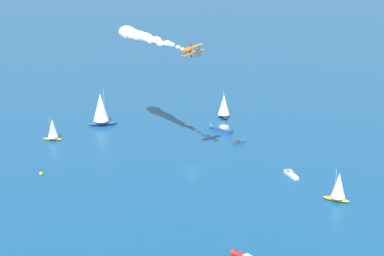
{
  "coord_description": "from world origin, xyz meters",
  "views": [
    {
      "loc": [
        130.27,
        101.8,
        65.61
      ],
      "look_at": [
        0.0,
        0.0,
        13.07
      ],
      "focal_mm": 53.9,
      "sensor_mm": 36.0,
      "label": 1
    }
  ],
  "objects_px": {
    "sailboat_offshore": "(338,187)",
    "sailboat_mid_cluster": "(224,106)",
    "motorboat_far_stbd": "(220,128)",
    "sailboat_near_centre": "(101,109)",
    "biplane_lead": "(192,51)",
    "motorboat_ahead": "(292,175)",
    "wingwalker_lead": "(191,44)",
    "sailboat_trailing": "(53,130)",
    "marker_buoy": "(41,173)",
    "motorboat_inshore": "(240,142)"
  },
  "relations": [
    {
      "from": "sailboat_offshore",
      "to": "wingwalker_lead",
      "type": "xyz_separation_m",
      "value": [
        5.85,
        -45.32,
        34.46
      ]
    },
    {
      "from": "sailboat_mid_cluster",
      "to": "marker_buoy",
      "type": "height_order",
      "value": "sailboat_mid_cluster"
    },
    {
      "from": "sailboat_offshore",
      "to": "motorboat_far_stbd",
      "type": "bearing_deg",
      "value": -117.18
    },
    {
      "from": "sailboat_trailing",
      "to": "marker_buoy",
      "type": "height_order",
      "value": "sailboat_trailing"
    },
    {
      "from": "sailboat_trailing",
      "to": "wingwalker_lead",
      "type": "distance_m",
      "value": 65.8
    },
    {
      "from": "sailboat_offshore",
      "to": "sailboat_mid_cluster",
      "type": "bearing_deg",
      "value": -123.28
    },
    {
      "from": "motorboat_ahead",
      "to": "sailboat_trailing",
      "type": "bearing_deg",
      "value": -75.01
    },
    {
      "from": "motorboat_ahead",
      "to": "wingwalker_lead",
      "type": "xyz_separation_m",
      "value": [
        13.73,
        -27.22,
        38.07
      ]
    },
    {
      "from": "motorboat_inshore",
      "to": "sailboat_offshore",
      "type": "xyz_separation_m",
      "value": [
        23.85,
        47.23,
        3.73
      ]
    },
    {
      "from": "sailboat_near_centre",
      "to": "marker_buoy",
      "type": "distance_m",
      "value": 51.25
    },
    {
      "from": "motorboat_inshore",
      "to": "sailboat_offshore",
      "type": "distance_m",
      "value": 53.04
    },
    {
      "from": "sailboat_mid_cluster",
      "to": "wingwalker_lead",
      "type": "xyz_separation_m",
      "value": [
        51.16,
        23.7,
        33.65
      ]
    },
    {
      "from": "sailboat_trailing",
      "to": "biplane_lead",
      "type": "xyz_separation_m",
      "value": [
        -8.77,
        55.43,
        32.52
      ]
    },
    {
      "from": "sailboat_near_centre",
      "to": "motorboat_ahead",
      "type": "bearing_deg",
      "value": 89.49
    },
    {
      "from": "sailboat_near_centre",
      "to": "motorboat_inshore",
      "type": "xyz_separation_m",
      "value": [
        -15.24,
        52.95,
        -6.0
      ]
    },
    {
      "from": "sailboat_offshore",
      "to": "marker_buoy",
      "type": "relative_size",
      "value": 4.31
    },
    {
      "from": "sailboat_offshore",
      "to": "sailboat_mid_cluster",
      "type": "distance_m",
      "value": 82.57
    },
    {
      "from": "motorboat_far_stbd",
      "to": "sailboat_mid_cluster",
      "type": "relative_size",
      "value": 0.95
    },
    {
      "from": "motorboat_far_stbd",
      "to": "motorboat_inshore",
      "type": "relative_size",
      "value": 1.93
    },
    {
      "from": "sailboat_near_centre",
      "to": "motorboat_far_stbd",
      "type": "xyz_separation_m",
      "value": [
        -22.53,
        39.54,
        -5.63
      ]
    },
    {
      "from": "sailboat_near_centre",
      "to": "sailboat_trailing",
      "type": "distance_m",
      "value": 22.97
    },
    {
      "from": "biplane_lead",
      "to": "wingwalker_lead",
      "type": "distance_m",
      "value": 2.19
    },
    {
      "from": "motorboat_inshore",
      "to": "sailboat_mid_cluster",
      "type": "distance_m",
      "value": 30.92
    },
    {
      "from": "sailboat_offshore",
      "to": "sailboat_near_centre",
      "type": "bearing_deg",
      "value": -94.91
    },
    {
      "from": "sailboat_near_centre",
      "to": "marker_buoy",
      "type": "xyz_separation_m",
      "value": [
        45.8,
        22.2,
        -6.02
      ]
    },
    {
      "from": "motorboat_inshore",
      "to": "sailboat_trailing",
      "type": "relative_size",
      "value": 0.62
    },
    {
      "from": "motorboat_inshore",
      "to": "wingwalker_lead",
      "type": "relative_size",
      "value": 2.99
    },
    {
      "from": "motorboat_inshore",
      "to": "marker_buoy",
      "type": "bearing_deg",
      "value": -26.73
    },
    {
      "from": "motorboat_far_stbd",
      "to": "sailboat_offshore",
      "type": "relative_size",
      "value": 1.13
    },
    {
      "from": "motorboat_inshore",
      "to": "sailboat_mid_cluster",
      "type": "xyz_separation_m",
      "value": [
        -21.46,
        -21.79,
        4.54
      ]
    },
    {
      "from": "sailboat_near_centre",
      "to": "biplane_lead",
      "type": "xyz_separation_m",
      "value": [
        14.06,
        54.99,
        30.03
      ]
    },
    {
      "from": "sailboat_near_centre",
      "to": "wingwalker_lead",
      "type": "bearing_deg",
      "value": 75.24
    },
    {
      "from": "sailboat_offshore",
      "to": "sailboat_mid_cluster",
      "type": "relative_size",
      "value": 0.84
    },
    {
      "from": "motorboat_far_stbd",
      "to": "motorboat_ahead",
      "type": "xyz_separation_m",
      "value": [
        23.27,
        42.54,
        -0.26
      ]
    },
    {
      "from": "wingwalker_lead",
      "to": "biplane_lead",
      "type": "bearing_deg",
      "value": 161.76
    },
    {
      "from": "sailboat_near_centre",
      "to": "wingwalker_lead",
      "type": "xyz_separation_m",
      "value": [
        14.46,
        54.86,
        32.18
      ]
    },
    {
      "from": "motorboat_far_stbd",
      "to": "sailboat_offshore",
      "type": "bearing_deg",
      "value": 62.82
    },
    {
      "from": "sailboat_offshore",
      "to": "motorboat_ahead",
      "type": "xyz_separation_m",
      "value": [
        -7.87,
        -18.1,
        -3.61
      ]
    },
    {
      "from": "motorboat_far_stbd",
      "to": "sailboat_mid_cluster",
      "type": "distance_m",
      "value": 16.98
    },
    {
      "from": "motorboat_ahead",
      "to": "motorboat_far_stbd",
      "type": "bearing_deg",
      "value": -118.67
    },
    {
      "from": "sailboat_trailing",
      "to": "sailboat_mid_cluster",
      "type": "relative_size",
      "value": 0.79
    },
    {
      "from": "motorboat_ahead",
      "to": "sailboat_mid_cluster",
      "type": "xyz_separation_m",
      "value": [
        -37.44,
        -50.93,
        4.42
      ]
    },
    {
      "from": "sailboat_near_centre",
      "to": "motorboat_ahead",
      "type": "distance_m",
      "value": 82.3
    },
    {
      "from": "sailboat_near_centre",
      "to": "motorboat_inshore",
      "type": "height_order",
      "value": "sailboat_near_centre"
    },
    {
      "from": "sailboat_near_centre",
      "to": "motorboat_far_stbd",
      "type": "relative_size",
      "value": 1.37
    },
    {
      "from": "sailboat_trailing",
      "to": "marker_buoy",
      "type": "distance_m",
      "value": 32.44
    },
    {
      "from": "sailboat_trailing",
      "to": "marker_buoy",
      "type": "xyz_separation_m",
      "value": [
        22.97,
        22.64,
        -3.53
      ]
    },
    {
      "from": "sailboat_near_centre",
      "to": "biplane_lead",
      "type": "height_order",
      "value": "biplane_lead"
    },
    {
      "from": "sailboat_near_centre",
      "to": "marker_buoy",
      "type": "bearing_deg",
      "value": 25.86
    },
    {
      "from": "motorboat_far_stbd",
      "to": "marker_buoy",
      "type": "xyz_separation_m",
      "value": [
        68.33,
        -17.34,
        -0.39
      ]
    }
  ]
}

